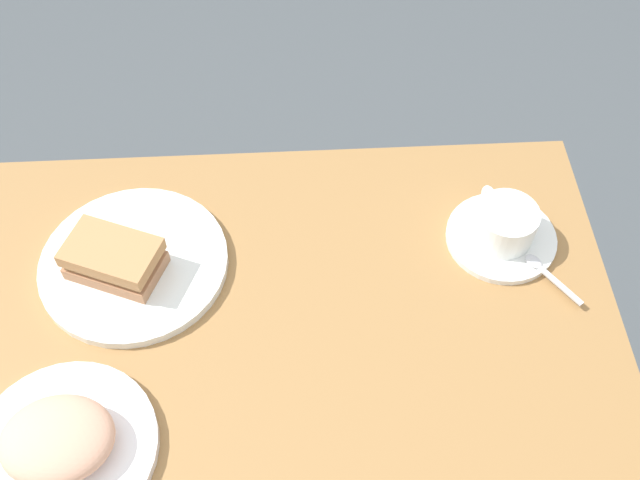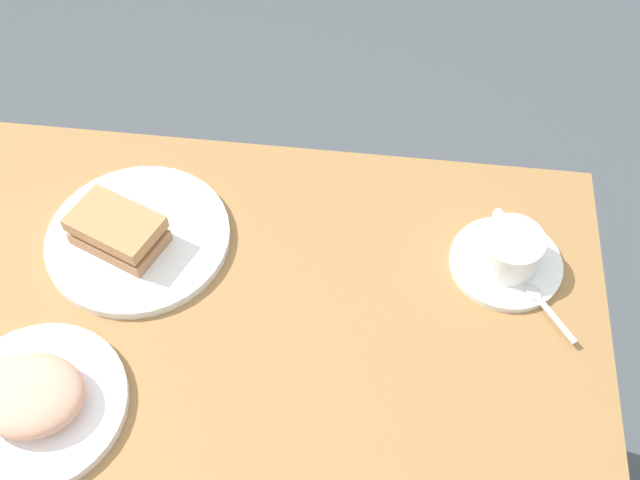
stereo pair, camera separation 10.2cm
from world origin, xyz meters
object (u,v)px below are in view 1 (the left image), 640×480
side_plate (64,449)px  spoon (544,271)px  coffee_saucer (501,238)px  dining_table (219,426)px  sandwich_front (114,259)px  coffee_cup (505,222)px  sandwich_plate (134,263)px

side_plate → spoon: bearing=19.2°
coffee_saucer → spoon: (0.04, -0.06, 0.01)m
dining_table → spoon: bearing=17.1°
sandwich_front → dining_table: bearing=-53.5°
sandwich_front → spoon: sandwich_front is taller
sandwich_front → side_plate: 0.25m
coffee_cup → spoon: bearing=-55.4°
sandwich_plate → side_plate: bearing=-102.4°
dining_table → coffee_cup: size_ratio=9.97×
sandwich_front → coffee_cup: size_ratio=1.30×
spoon → side_plate: spoon is taller
sandwich_plate → side_plate: 0.26m
coffee_saucer → side_plate: (-0.56, -0.28, 0.00)m
sandwich_front → spoon: bearing=-3.1°
coffee_cup → spoon: coffee_cup is taller
dining_table → coffee_saucer: (0.40, 0.20, 0.14)m
dining_table → sandwich_front: 0.27m
sandwich_front → side_plate: bearing=-98.9°
dining_table → sandwich_plate: bearing=120.1°
spoon → side_plate: 0.64m
sandwich_front → spoon: size_ratio=1.59×
sandwich_plate → spoon: bearing=-4.7°
coffee_cup → side_plate: (-0.56, -0.28, -0.03)m
sandwich_front → coffee_saucer: sandwich_front is taller
sandwich_front → coffee_saucer: (0.53, 0.03, -0.03)m
coffee_saucer → sandwich_plate: bearing=-177.9°
sandwich_front → coffee_cup: sandwich_front is taller
side_plate → coffee_saucer: bearing=26.0°
dining_table → side_plate: 0.23m
coffee_cup → dining_table: bearing=-153.3°
sandwich_plate → sandwich_front: (-0.02, -0.01, 0.03)m
sandwich_plate → sandwich_front: 0.04m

